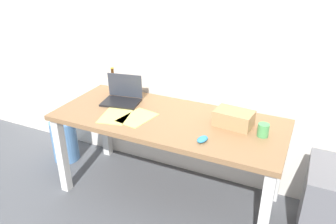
# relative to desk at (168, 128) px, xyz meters

# --- Properties ---
(ground_plane) EXTENTS (8.00, 8.00, 0.00)m
(ground_plane) POSITION_rel_desk_xyz_m (0.00, 0.00, -0.66)
(ground_plane) COLOR #515459
(back_wall) EXTENTS (5.20, 0.08, 2.60)m
(back_wall) POSITION_rel_desk_xyz_m (0.00, 0.44, 0.64)
(back_wall) COLOR silver
(back_wall) RESTS_ON ground
(desk) EXTENTS (1.83, 0.77, 0.75)m
(desk) POSITION_rel_desk_xyz_m (0.00, 0.00, 0.00)
(desk) COLOR olive
(desk) RESTS_ON ground
(laptop_left) EXTENTS (0.35, 0.28, 0.23)m
(laptop_left) POSITION_rel_desk_xyz_m (-0.49, 0.12, 0.14)
(laptop_left) COLOR black
(laptop_left) RESTS_ON desk
(beer_bottle) EXTENTS (0.06, 0.06, 0.26)m
(beer_bottle) POSITION_rel_desk_xyz_m (-0.66, 0.23, 0.19)
(beer_bottle) COLOR #47280F
(beer_bottle) RESTS_ON desk
(computer_mouse) EXTENTS (0.08, 0.11, 0.03)m
(computer_mouse) POSITION_rel_desk_xyz_m (0.37, -0.23, 0.11)
(computer_mouse) COLOR #338CC6
(computer_mouse) RESTS_ON desk
(cardboard_box) EXTENTS (0.29, 0.21, 0.12)m
(cardboard_box) POSITION_rel_desk_xyz_m (0.50, 0.09, 0.15)
(cardboard_box) COLOR tan
(cardboard_box) RESTS_ON desk
(coffee_mug) EXTENTS (0.08, 0.08, 0.09)m
(coffee_mug) POSITION_rel_desk_xyz_m (0.73, 0.02, 0.14)
(coffee_mug) COLOR #4C9E56
(coffee_mug) RESTS_ON desk
(paper_yellow_folder) EXTENTS (0.26, 0.33, 0.00)m
(paper_yellow_folder) POSITION_rel_desk_xyz_m (-0.22, -0.10, 0.10)
(paper_yellow_folder) COLOR #F4E06B
(paper_yellow_folder) RESTS_ON desk
(paper_sheet_front_left) EXTENTS (0.27, 0.34, 0.00)m
(paper_sheet_front_left) POSITION_rel_desk_xyz_m (-0.40, -0.15, 0.10)
(paper_sheet_front_left) COLOR #F4E06B
(paper_sheet_front_left) RESTS_ON desk
(water_cooler_jug) EXTENTS (0.25, 0.25, 0.48)m
(water_cooler_jug) POSITION_rel_desk_xyz_m (-1.19, 0.06, -0.44)
(water_cooler_jug) COLOR #598CC6
(water_cooler_jug) RESTS_ON ground
(filing_cabinet) EXTENTS (0.40, 0.48, 0.63)m
(filing_cabinet) POSITION_rel_desk_xyz_m (1.26, -0.01, -0.34)
(filing_cabinet) COLOR slate
(filing_cabinet) RESTS_ON ground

